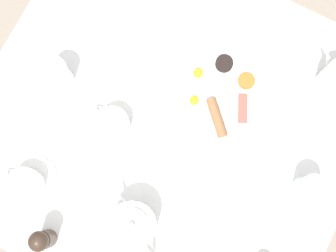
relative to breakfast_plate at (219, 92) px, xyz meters
name	(u,v)px	position (x,y,z in m)	size (l,w,h in m)	color
ground_plane	(168,155)	(-0.08, -0.15, -0.73)	(8.00, 8.00, 0.00)	gray
table	(168,131)	(-0.08, -0.15, -0.08)	(1.02, 0.96, 0.72)	white
breakfast_plate	(219,92)	(0.00, 0.00, 0.00)	(0.29, 0.29, 0.04)	white
teapot_near	(133,225)	(-0.04, -0.42, 0.04)	(0.18, 0.13, 0.13)	white
teacup_with_saucer_left	(114,124)	(-0.21, -0.21, 0.02)	(0.16, 0.16, 0.07)	white
teacup_with_saucer_right	(27,184)	(-0.34, -0.45, 0.02)	(0.16, 0.16, 0.07)	white
water_glass_tall	(58,74)	(-0.40, -0.16, 0.04)	(0.07, 0.07, 0.11)	white
wine_glass_spare	(309,188)	(0.32, -0.13, 0.04)	(0.07, 0.07, 0.09)	white
pepper_grinder	(42,240)	(-0.22, -0.55, 0.05)	(0.05, 0.05, 0.12)	#38281E
napkin_folded	(227,205)	(0.15, -0.26, 0.00)	(0.18, 0.16, 0.01)	white
fork_by_plate	(19,115)	(-0.46, -0.30, -0.01)	(0.12, 0.14, 0.00)	silver
knife_by_plate	(67,24)	(-0.46, -0.02, -0.01)	(0.08, 0.20, 0.00)	silver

